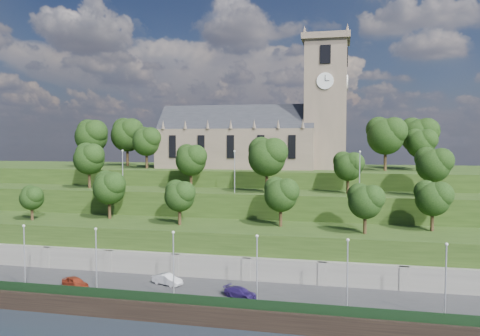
% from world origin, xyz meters
% --- Properties ---
extents(ground, '(320.00, 320.00, 0.00)m').
position_xyz_m(ground, '(0.00, 0.00, 0.00)').
color(ground, black).
rests_on(ground, ground).
extents(promenade, '(160.00, 12.00, 2.00)m').
position_xyz_m(promenade, '(0.00, 6.00, 1.00)').
color(promenade, '#2D2D30').
rests_on(promenade, ground).
extents(quay_wall, '(160.00, 0.50, 2.20)m').
position_xyz_m(quay_wall, '(0.00, -0.05, 1.10)').
color(quay_wall, black).
rests_on(quay_wall, ground).
extents(fence, '(160.00, 0.10, 1.20)m').
position_xyz_m(fence, '(0.00, 0.60, 2.60)').
color(fence, black).
rests_on(fence, promenade).
extents(retaining_wall, '(160.00, 2.10, 5.00)m').
position_xyz_m(retaining_wall, '(0.00, 11.97, 2.50)').
color(retaining_wall, slate).
rests_on(retaining_wall, ground).
extents(embankment_lower, '(160.00, 12.00, 8.00)m').
position_xyz_m(embankment_lower, '(0.00, 18.00, 4.00)').
color(embankment_lower, '#233A13').
rests_on(embankment_lower, ground).
extents(embankment_upper, '(160.00, 10.00, 12.00)m').
position_xyz_m(embankment_upper, '(0.00, 29.00, 6.00)').
color(embankment_upper, '#233A13').
rests_on(embankment_upper, ground).
extents(hilltop, '(160.00, 32.00, 15.00)m').
position_xyz_m(hilltop, '(0.00, 50.00, 7.50)').
color(hilltop, '#233A13').
rests_on(hilltop, ground).
extents(church, '(38.60, 12.35, 27.60)m').
position_xyz_m(church, '(0.79, 45.98, 22.52)').
color(church, brown).
rests_on(church, hilltop).
extents(trees_lower, '(65.13, 8.91, 7.82)m').
position_xyz_m(trees_lower, '(1.98, 18.38, 12.82)').
color(trees_lower, '#322213').
rests_on(trees_lower, embankment_lower).
extents(trees_upper, '(64.39, 8.82, 9.29)m').
position_xyz_m(trees_upper, '(1.43, 28.05, 17.63)').
color(trees_upper, '#322213').
rests_on(trees_upper, embankment_upper).
extents(trees_hilltop, '(74.87, 16.32, 10.81)m').
position_xyz_m(trees_hilltop, '(-1.92, 44.88, 21.79)').
color(trees_hilltop, '#322213').
rests_on(trees_hilltop, hilltop).
extents(lamp_posts_promenade, '(60.36, 0.36, 8.02)m').
position_xyz_m(lamp_posts_promenade, '(-2.00, 2.50, 6.62)').
color(lamp_posts_promenade, '#B2B2B7').
rests_on(lamp_posts_promenade, promenade).
extents(lamp_posts_upper, '(40.36, 0.36, 7.10)m').
position_xyz_m(lamp_posts_upper, '(0.00, 26.00, 16.14)').
color(lamp_posts_upper, '#B2B2B7').
rests_on(lamp_posts_upper, embankment_upper).
extents(car_left, '(4.32, 3.12, 1.37)m').
position_xyz_m(car_left, '(-15.59, 3.53, 2.68)').
color(car_left, maroon).
rests_on(car_left, promenade).
extents(car_middle, '(4.42, 2.86, 1.38)m').
position_xyz_m(car_middle, '(-4.63, 7.21, 2.69)').
color(car_middle, '#B2B3B7').
rests_on(car_middle, promenade).
extents(car_right, '(4.50, 3.18, 1.21)m').
position_xyz_m(car_right, '(5.68, 4.32, 2.61)').
color(car_right, '#271855').
rests_on(car_right, promenade).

